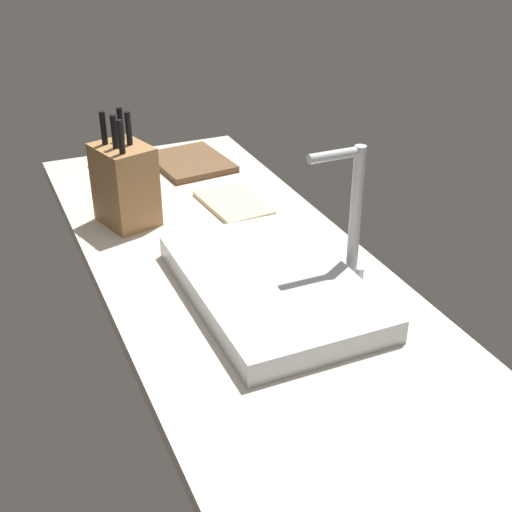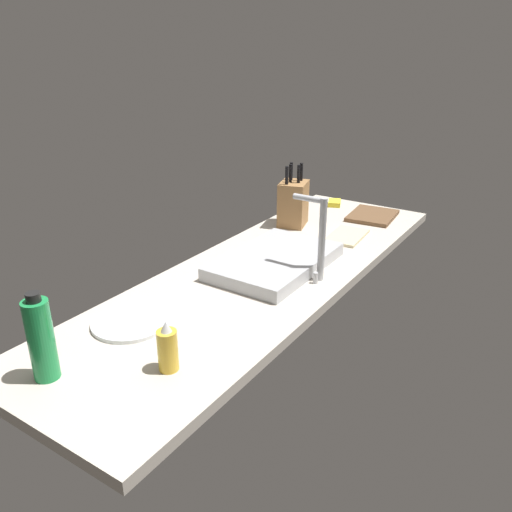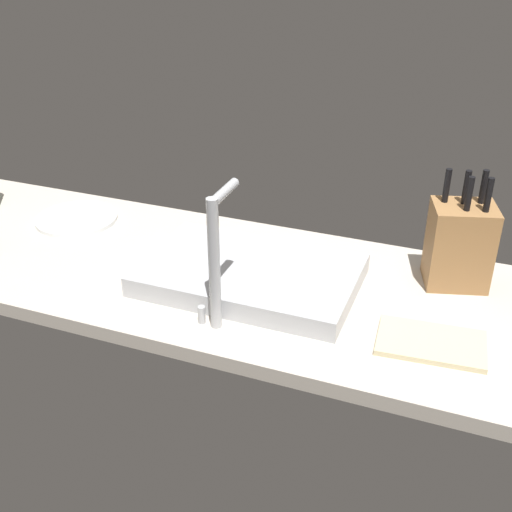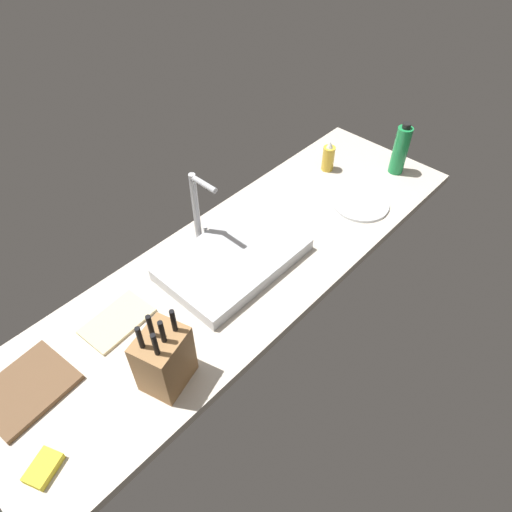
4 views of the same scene
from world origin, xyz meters
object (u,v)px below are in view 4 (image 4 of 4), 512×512
Objects in this scene: sink_basin at (234,259)px; cutting_board at (27,389)px; dish_sponge at (43,468)px; faucet at (198,205)px; dinner_plate at (361,203)px; dish_towel at (117,321)px; water_bottle at (400,150)px; soap_bottle at (328,158)px; knife_block at (164,359)px.

sink_basin is 2.04× the size of cutting_board.
faucet is at bearing 21.46° from dish_sponge.
faucet is at bearing 6.97° from cutting_board.
dinner_plate is (132.60, -22.57, -0.30)cm from cutting_board.
dinner_plate is 1.05× the size of dish_towel.
faucet is 1.21× the size of cutting_board.
faucet is 92.71cm from water_bottle.
dish_sponge is at bearing -148.13° from dish_towel.
dinner_plate is (-29.70, -1.85, -10.34)cm from water_bottle.
water_bottle is at bearing -18.83° from faucet.
dinner_plate is (-10.60, -24.79, -5.42)cm from soap_bottle.
dish_sponge reaches higher than cutting_board.
water_bottle is (162.30, -20.72, 10.04)cm from cutting_board.
knife_block is 103.58cm from dinner_plate.
knife_block is (-45.20, -35.44, -6.71)cm from faucet.
cutting_board is 1.04× the size of water_bottle.
knife_block reaches higher than soap_bottle.
faucet is at bearing 161.17° from water_bottle.
dinner_plate is 2.53× the size of dish_sponge.
sink_basin reaches higher than dinner_plate.
faucet is 1.29× the size of dinner_plate.
faucet is 1.37× the size of dish_towel.
faucet reaches higher than water_bottle.
faucet is 76.97cm from cutting_board.
faucet is (0.50, 17.42, 14.47)cm from sink_basin.
knife_block is at bearing -177.59° from water_bottle.
soap_bottle is at bearing 8.66° from sink_basin.
cutting_board is at bearing -179.11° from soap_bottle.
cutting_board is 1.07× the size of dinner_plate.
sink_basin is at bearing -91.65° from faucet.
sink_basin is 2.31× the size of dish_towel.
cutting_board is (-74.73, -9.14, -15.99)cm from faucet.
dish_towel is 2.40× the size of dish_sponge.
knife_block is 38.61cm from dish_sponge.
sink_basin is 5.53× the size of dish_sponge.
dish_sponge is (-82.64, -32.48, -15.69)cm from faucet.
dinner_plate is at bearing -13.75° from sink_basin.
cutting_board is (-29.53, 26.30, -9.27)cm from knife_block.
faucet is 47.30cm from dish_towel.
dish_sponge is (-82.14, -15.06, -1.22)cm from sink_basin.
sink_basin reaches higher than dish_towel.
cutting_board is at bearing 173.63° from sink_basin.
faucet is 69.67cm from soap_bottle.
soap_bottle is at bearing -5.77° from faucet.
faucet is 57.83cm from knife_block.
dish_sponge reaches higher than dish_towel.
dinner_plate and dish_towel have the same top height.
dish_towel is at bearing 1.67° from cutting_board.
dish_towel is at bearing 170.64° from water_bottle.
dinner_plate is 104.18cm from dish_towel.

